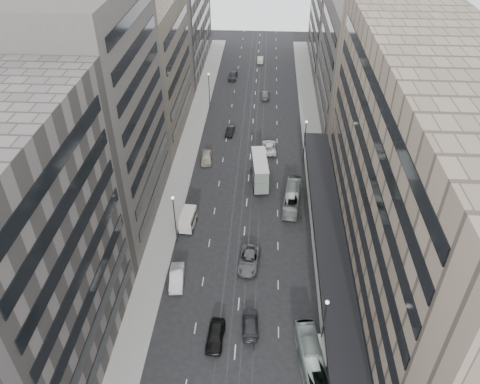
% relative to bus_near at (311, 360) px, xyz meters
% --- Properties ---
extents(ground, '(220.00, 220.00, 0.00)m').
position_rel_bus_near_xyz_m(ground, '(-8.50, 7.49, -1.36)').
color(ground, black).
rests_on(ground, ground).
extents(sidewalk_right, '(4.00, 125.00, 0.15)m').
position_rel_bus_near_xyz_m(sidewalk_right, '(3.50, 44.99, -1.29)').
color(sidewalk_right, gray).
rests_on(sidewalk_right, ground).
extents(sidewalk_left, '(4.00, 125.00, 0.15)m').
position_rel_bus_near_xyz_m(sidewalk_left, '(-20.50, 44.99, -1.29)').
color(sidewalk_left, gray).
rests_on(sidewalk_left, ground).
extents(department_store, '(19.20, 60.00, 30.00)m').
position_rel_bus_near_xyz_m(department_store, '(12.95, 15.49, 13.58)').
color(department_store, gray).
rests_on(department_store, ground).
extents(building_right_mid, '(15.00, 28.00, 24.00)m').
position_rel_bus_near_xyz_m(building_right_mid, '(13.00, 59.49, 10.64)').
color(building_right_mid, '#514C46').
rests_on(building_right_mid, ground).
extents(building_right_far, '(15.00, 32.00, 28.00)m').
position_rel_bus_near_xyz_m(building_right_far, '(13.00, 89.49, 12.64)').
color(building_right_far, '#66615C').
rests_on(building_right_far, ground).
extents(building_left_a, '(15.00, 28.00, 30.00)m').
position_rel_bus_near_xyz_m(building_left_a, '(-30.00, -0.51, 13.64)').
color(building_left_a, '#66615C').
rests_on(building_left_a, ground).
extents(building_left_b, '(15.00, 26.00, 34.00)m').
position_rel_bus_near_xyz_m(building_left_b, '(-30.00, 26.49, 15.64)').
color(building_left_b, '#514C46').
rests_on(building_left_b, ground).
extents(building_left_c, '(15.00, 28.00, 25.00)m').
position_rel_bus_near_xyz_m(building_left_c, '(-30.00, 53.49, 11.14)').
color(building_left_c, '#696052').
rests_on(building_left_c, ground).
extents(building_left_d, '(15.00, 38.00, 28.00)m').
position_rel_bus_near_xyz_m(building_left_d, '(-30.00, 86.49, 12.64)').
color(building_left_d, '#66615C').
rests_on(building_left_d, ground).
extents(lamp_right_near, '(0.44, 0.44, 8.32)m').
position_rel_bus_near_xyz_m(lamp_right_near, '(1.20, 2.49, 3.84)').
color(lamp_right_near, '#262628').
rests_on(lamp_right_near, ground).
extents(lamp_right_far, '(0.44, 0.44, 8.32)m').
position_rel_bus_near_xyz_m(lamp_right_far, '(1.20, 42.49, 3.84)').
color(lamp_right_far, '#262628').
rests_on(lamp_right_far, ground).
extents(lamp_left_near, '(0.44, 0.44, 8.32)m').
position_rel_bus_near_xyz_m(lamp_left_near, '(-18.20, 19.49, 3.84)').
color(lamp_left_near, '#262628').
rests_on(lamp_left_near, ground).
extents(lamp_left_far, '(0.44, 0.44, 8.32)m').
position_rel_bus_near_xyz_m(lamp_left_far, '(-18.20, 62.49, 3.84)').
color(lamp_left_far, '#262628').
rests_on(lamp_left_far, ground).
extents(bus_near, '(3.59, 10.01, 2.73)m').
position_rel_bus_near_xyz_m(bus_near, '(0.00, 0.00, 0.00)').
color(bus_near, gray).
rests_on(bus_near, ground).
extents(bus_far, '(3.41, 9.83, 2.68)m').
position_rel_bus_near_xyz_m(bus_far, '(-1.22, 29.53, -0.02)').
color(bus_far, gray).
rests_on(bus_far, ground).
extents(double_decker, '(3.35, 8.68, 4.63)m').
position_rel_bus_near_xyz_m(double_decker, '(-6.61, 35.40, 1.14)').
color(double_decker, slate).
rests_on(double_decker, ground).
extents(vw_microbus, '(2.06, 4.23, 2.24)m').
position_rel_bus_near_xyz_m(vw_microbus, '(0.70, 0.86, -0.12)').
color(vw_microbus, slate).
rests_on(vw_microbus, ground).
extents(panel_van, '(2.36, 4.37, 2.67)m').
position_rel_bus_near_xyz_m(panel_van, '(-17.06, 23.00, 0.11)').
color(panel_van, beige).
rests_on(panel_van, ground).
extents(sedan_0, '(2.17, 4.92, 1.65)m').
position_rel_bus_near_xyz_m(sedan_0, '(-10.87, 2.98, -0.54)').
color(sedan_0, black).
rests_on(sedan_0, ground).
extents(sedan_1, '(2.29, 5.25, 1.68)m').
position_rel_bus_near_xyz_m(sedan_1, '(-16.90, 11.74, -0.52)').
color(sedan_1, silver).
rests_on(sedan_1, ground).
extents(sedan_2, '(3.20, 6.07, 1.63)m').
position_rel_bus_near_xyz_m(sedan_2, '(-7.54, 15.55, -0.55)').
color(sedan_2, '#59595C').
rests_on(sedan_2, ground).
extents(sedan_3, '(2.26, 4.99, 1.42)m').
position_rel_bus_near_xyz_m(sedan_3, '(-6.91, 5.04, -0.66)').
color(sedan_3, '#292A2C').
rests_on(sedan_3, ground).
extents(sedan_4, '(2.37, 5.04, 1.66)m').
position_rel_bus_near_xyz_m(sedan_4, '(-16.46, 41.50, -0.53)').
color(sedan_4, '#A49C88').
rests_on(sedan_4, ground).
extents(sedan_5, '(1.83, 4.19, 1.34)m').
position_rel_bus_near_xyz_m(sedan_5, '(-12.91, 51.78, -0.69)').
color(sedan_5, black).
rests_on(sedan_5, ground).
extents(sedan_6, '(2.78, 5.67, 1.55)m').
position_rel_bus_near_xyz_m(sedan_6, '(-5.05, 45.87, -0.59)').
color(sedan_6, silver).
rests_on(sedan_6, ground).
extents(sedan_7, '(1.97, 4.71, 1.36)m').
position_rel_bus_near_xyz_m(sedan_7, '(-6.15, 69.24, -0.68)').
color(sedan_7, slate).
rests_on(sedan_7, ground).
extents(sedan_8, '(2.24, 5.05, 1.69)m').
position_rel_bus_near_xyz_m(sedan_8, '(-14.33, 79.51, -0.52)').
color(sedan_8, '#28282A').
rests_on(sedan_8, ground).
extents(sedan_9, '(1.63, 4.52, 1.48)m').
position_rel_bus_near_xyz_m(sedan_9, '(-7.84, 91.01, -0.62)').
color(sedan_9, '#B0A992').
rests_on(sedan_9, ground).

